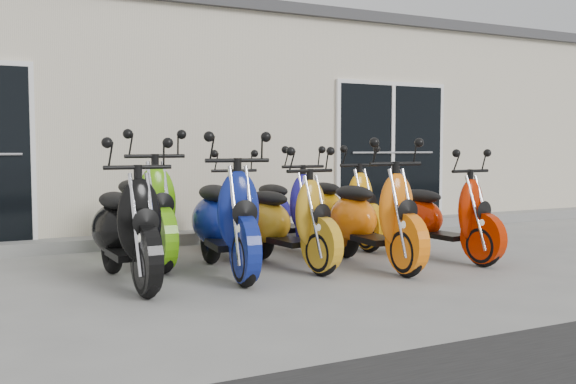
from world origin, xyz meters
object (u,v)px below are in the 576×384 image
at_px(scooter_front_orange_a, 288,207).
at_px(scooter_back_yellow, 341,196).
at_px(scooter_back_blue, 287,198).
at_px(scooter_front_black, 126,212).
at_px(scooter_front_red, 443,204).
at_px(scooter_back_red, 223,202).
at_px(scooter_front_blue, 225,203).
at_px(scooter_back_green, 144,197).
at_px(scooter_front_orange_b, 373,203).

relative_size(scooter_front_orange_a, scooter_back_yellow, 0.99).
bearing_deg(scooter_back_yellow, scooter_back_blue, 176.05).
bearing_deg(scooter_front_black, scooter_front_red, -5.90).
bearing_deg(scooter_front_orange_a, scooter_back_red, 99.29).
relative_size(scooter_front_blue, scooter_back_green, 0.97).
xyz_separation_m(scooter_front_black, scooter_front_red, (3.55, -0.21, -0.05)).
distance_m(scooter_front_black, scooter_back_red, 1.85).
bearing_deg(scooter_front_orange_b, scooter_front_red, 4.04).
height_order(scooter_front_black, scooter_back_green, scooter_back_green).
relative_size(scooter_front_blue, scooter_back_yellow, 1.09).
bearing_deg(scooter_front_orange_a, scooter_back_yellow, 30.80).
height_order(scooter_back_red, scooter_back_yellow, scooter_back_yellow).
height_order(scooter_front_orange_a, scooter_front_orange_b, scooter_front_orange_b).
relative_size(scooter_front_blue, scooter_front_orange_a, 1.11).
relative_size(scooter_front_orange_a, scooter_back_red, 1.03).
relative_size(scooter_back_green, scooter_back_blue, 1.13).
xyz_separation_m(scooter_front_blue, scooter_front_orange_b, (1.56, -0.31, -0.03)).
bearing_deg(scooter_front_black, scooter_back_red, 38.20).
xyz_separation_m(scooter_front_orange_b, scooter_back_blue, (-0.33, 1.42, -0.04)).
bearing_deg(scooter_back_blue, scooter_back_green, -178.75).
bearing_deg(scooter_front_blue, scooter_back_red, 75.91).
bearing_deg(scooter_front_red, scooter_back_yellow, 104.99).
xyz_separation_m(scooter_front_blue, scooter_back_green, (-0.58, 0.99, 0.02)).
distance_m(scooter_front_orange_a, scooter_front_red, 1.85).
bearing_deg(scooter_front_orange_b, scooter_front_blue, 170.83).
distance_m(scooter_front_orange_a, scooter_back_yellow, 1.64).
bearing_deg(scooter_back_yellow, scooter_front_orange_a, -144.56).
distance_m(scooter_front_red, scooter_back_green, 3.38).
xyz_separation_m(scooter_back_green, scooter_back_yellow, (2.60, 0.11, -0.08)).
relative_size(scooter_front_red, scooter_back_blue, 0.97).
distance_m(scooter_front_blue, scooter_back_red, 1.21).
bearing_deg(scooter_front_orange_a, scooter_back_blue, 56.03).
distance_m(scooter_front_orange_b, scooter_back_green, 2.51).
xyz_separation_m(scooter_front_orange_a, scooter_back_green, (-1.32, 0.92, 0.09)).
bearing_deg(scooter_back_yellow, scooter_front_orange_b, -111.12).
distance_m(scooter_back_red, scooter_back_yellow, 1.62).
xyz_separation_m(scooter_front_black, scooter_back_green, (0.42, 1.06, 0.05)).
height_order(scooter_front_blue, scooter_back_green, scooter_back_green).
xyz_separation_m(scooter_front_red, scooter_back_yellow, (-0.54, 1.38, 0.02)).
bearing_deg(scooter_back_blue, scooter_front_blue, -140.57).
relative_size(scooter_front_black, scooter_back_blue, 1.05).
bearing_deg(scooter_front_orange_b, scooter_front_black, 176.72).
distance_m(scooter_front_blue, scooter_front_orange_a, 0.74).
bearing_deg(scooter_back_green, scooter_front_orange_b, -33.25).
xyz_separation_m(scooter_front_orange_a, scooter_back_blue, (0.50, 1.04, 0.01)).
xyz_separation_m(scooter_back_red, scooter_back_blue, (0.84, -0.03, 0.02)).
relative_size(scooter_front_red, scooter_back_green, 0.86).
distance_m(scooter_front_red, scooter_back_red, 2.57).
xyz_separation_m(scooter_front_orange_a, scooter_back_yellow, (1.28, 1.03, 0.01)).
bearing_deg(scooter_back_red, scooter_back_yellow, -0.77).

